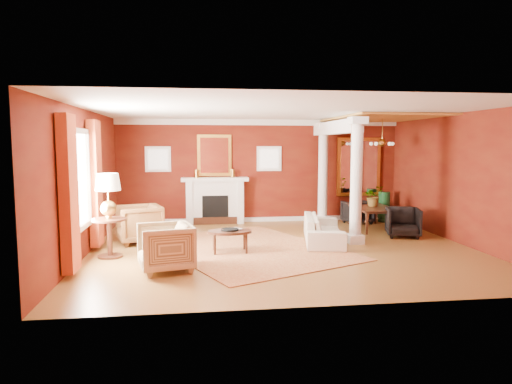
{
  "coord_description": "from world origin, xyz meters",
  "views": [
    {
      "loc": [
        -1.79,
        -9.36,
        2.2
      ],
      "look_at": [
        -0.49,
        0.63,
        1.15
      ],
      "focal_mm": 32.0,
      "sensor_mm": 36.0,
      "label": 1
    }
  ],
  "objects": [
    {
      "name": "sofa",
      "position": [
        1.02,
        0.49,
        0.4
      ],
      "size": [
        1.0,
        2.13,
        0.8
      ],
      "primitive_type": "imported",
      "rotation": [
        0.0,
        0.0,
        1.37
      ],
      "color": "beige",
      "rests_on": "ground"
    },
    {
      "name": "dining_chair_far",
      "position": [
        2.64,
        2.77,
        0.35
      ],
      "size": [
        0.84,
        0.81,
        0.71
      ],
      "primitive_type": "imported",
      "rotation": [
        0.0,
        0.0,
        3.42
      ],
      "color": "black",
      "rests_on": "ground"
    },
    {
      "name": "flank_window_left",
      "position": [
        -2.85,
        3.46,
        1.8
      ],
      "size": [
        0.7,
        0.07,
        0.7
      ],
      "color": "white",
      "rests_on": "room_shell"
    },
    {
      "name": "dining_mirror",
      "position": [
        2.9,
        3.45,
        1.55
      ],
      "size": [
        1.3,
        0.07,
        1.7
      ],
      "color": "gold",
      "rests_on": "room_shell"
    },
    {
      "name": "chandelier",
      "position": [
        2.9,
        1.8,
        2.25
      ],
      "size": [
        0.6,
        0.62,
        0.75
      ],
      "color": "#B38A38",
      "rests_on": "room_shell"
    },
    {
      "name": "column_back",
      "position": [
        1.7,
        3.0,
        1.43
      ],
      "size": [
        0.36,
        0.36,
        2.8
      ],
      "color": "white",
      "rests_on": "ground"
    },
    {
      "name": "rug",
      "position": [
        -0.73,
        0.05,
        0.01
      ],
      "size": [
        4.66,
        5.19,
        0.02
      ],
      "primitive_type": "cube",
      "rotation": [
        0.0,
        0.0,
        0.42
      ],
      "color": "maroon",
      "rests_on": "ground"
    },
    {
      "name": "room_shell",
      "position": [
        0.0,
        0.0,
        2.02
      ],
      "size": [
        8.04,
        7.04,
        2.92
      ],
      "color": "#65200E",
      "rests_on": "ground"
    },
    {
      "name": "flank_window_right",
      "position": [
        0.25,
        3.46,
        1.8
      ],
      "size": [
        0.7,
        0.07,
        0.7
      ],
      "color": "white",
      "rests_on": "room_shell"
    },
    {
      "name": "header_beam",
      "position": [
        1.7,
        1.9,
        2.62
      ],
      "size": [
        0.3,
        3.2,
        0.32
      ],
      "primitive_type": "cube",
      "color": "white",
      "rests_on": "column_front"
    },
    {
      "name": "green_urn",
      "position": [
        3.5,
        2.96,
        0.34
      ],
      "size": [
        0.36,
        0.36,
        0.87
      ],
      "color": "#15421D",
      "rests_on": "ground"
    },
    {
      "name": "base_trim",
      "position": [
        0.0,
        3.46,
        0.06
      ],
      "size": [
        8.0,
        0.08,
        0.12
      ],
      "primitive_type": "cube",
      "color": "white",
      "rests_on": "ground"
    },
    {
      "name": "dining_table",
      "position": [
        2.77,
        1.95,
        0.47
      ],
      "size": [
        0.64,
        1.69,
        0.93
      ],
      "primitive_type": "imported",
      "rotation": [
        0.0,
        0.0,
        1.54
      ],
      "color": "black",
      "rests_on": "ground"
    },
    {
      "name": "dining_chair_near",
      "position": [
        3.08,
        0.86,
        0.39
      ],
      "size": [
        0.92,
        0.89,
        0.77
      ],
      "primitive_type": "imported",
      "rotation": [
        0.0,
        0.0,
        -0.29
      ],
      "color": "black",
      "rests_on": "ground"
    },
    {
      "name": "armchair_leopard",
      "position": [
        -3.09,
        0.97,
        0.47
      ],
      "size": [
        1.09,
        1.13,
        0.95
      ],
      "primitive_type": "imported",
      "rotation": [
        0.0,
        0.0,
        -1.27
      ],
      "color": "black",
      "rests_on": "ground"
    },
    {
      "name": "left_window",
      "position": [
        -3.89,
        -0.6,
        1.42
      ],
      "size": [
        0.21,
        2.55,
        2.6
      ],
      "color": "white",
      "rests_on": "room_shell"
    },
    {
      "name": "coffee_table",
      "position": [
        -1.14,
        -0.22,
        0.41
      ],
      "size": [
        0.9,
        0.9,
        0.46
      ],
      "rotation": [
        0.0,
        0.0,
        -0.09
      ],
      "color": "black",
      "rests_on": "ground"
    },
    {
      "name": "coffee_book",
      "position": [
        -1.09,
        -0.16,
        0.58
      ],
      "size": [
        0.16,
        0.11,
        0.24
      ],
      "primitive_type": "imported",
      "rotation": [
        0.0,
        0.0,
        0.6
      ],
      "color": "black",
      "rests_on": "coffee_table"
    },
    {
      "name": "overmantel_mirror",
      "position": [
        -1.3,
        3.45,
        1.9
      ],
      "size": [
        0.95,
        0.07,
        1.15
      ],
      "color": "gold",
      "rests_on": "fireplace"
    },
    {
      "name": "amber_ceiling",
      "position": [
        2.85,
        1.75,
        2.87
      ],
      "size": [
        2.3,
        3.4,
        0.04
      ],
      "primitive_type": "cube",
      "color": "gold",
      "rests_on": "room_shell"
    },
    {
      "name": "armchair_stripe",
      "position": [
        -2.35,
        -1.41,
        0.46
      ],
      "size": [
        1.01,
        1.05,
        0.91
      ],
      "primitive_type": "imported",
      "rotation": [
        0.0,
        0.0,
        -1.34
      ],
      "color": "#C9B186",
      "rests_on": "ground"
    },
    {
      "name": "column_front",
      "position": [
        1.7,
        0.3,
        1.43
      ],
      "size": [
        0.36,
        0.36,
        2.8
      ],
      "color": "white",
      "rests_on": "ground"
    },
    {
      "name": "ground",
      "position": [
        0.0,
        0.0,
        0.0
      ],
      "size": [
        8.0,
        8.0,
        0.0
      ],
      "primitive_type": "plane",
      "color": "brown",
      "rests_on": "ground"
    },
    {
      "name": "fireplace",
      "position": [
        -1.3,
        3.32,
        0.65
      ],
      "size": [
        1.85,
        0.42,
        1.29
      ],
      "color": "white",
      "rests_on": "ground"
    },
    {
      "name": "crown_trim",
      "position": [
        0.0,
        3.46,
        2.82
      ],
      "size": [
        8.0,
        0.08,
        0.16
      ],
      "primitive_type": "cube",
      "color": "white",
      "rests_on": "room_shell"
    },
    {
      "name": "potted_plant",
      "position": [
        2.78,
        1.99,
        1.14
      ],
      "size": [
        0.59,
        0.63,
        0.42
      ],
      "primitive_type": "imported",
      "rotation": [
        0.0,
        0.0,
        0.22
      ],
      "color": "#26591E",
      "rests_on": "dining_table"
    },
    {
      "name": "side_table",
      "position": [
        -3.5,
        -0.29,
        1.13
      ],
      "size": [
        0.66,
        0.66,
        1.65
      ],
      "rotation": [
        0.0,
        0.0,
        0.42
      ],
      "color": "black",
      "rests_on": "ground"
    }
  ]
}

